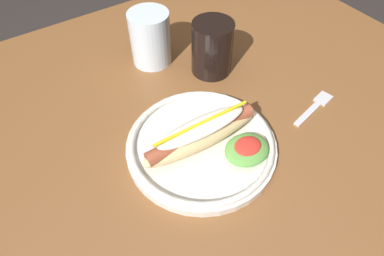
{
  "coord_description": "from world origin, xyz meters",
  "views": [
    {
      "loc": [
        -0.29,
        -0.36,
        1.23
      ],
      "look_at": [
        -0.07,
        -0.03,
        0.77
      ],
      "focal_mm": 31.64,
      "sensor_mm": 36.0,
      "label": 1
    }
  ],
  "objects_px": {
    "soda_cup": "(212,48)",
    "water_cup": "(150,38)",
    "hot_dog_plate": "(204,142)",
    "fork": "(315,106)"
  },
  "relations": [
    {
      "from": "hot_dog_plate",
      "to": "water_cup",
      "type": "bearing_deg",
      "value": 79.44
    },
    {
      "from": "hot_dog_plate",
      "to": "fork",
      "type": "height_order",
      "value": "hot_dog_plate"
    },
    {
      "from": "hot_dog_plate",
      "to": "soda_cup",
      "type": "relative_size",
      "value": 2.3
    },
    {
      "from": "fork",
      "to": "soda_cup",
      "type": "xyz_separation_m",
      "value": [
        -0.11,
        0.22,
        0.06
      ]
    },
    {
      "from": "soda_cup",
      "to": "water_cup",
      "type": "bearing_deg",
      "value": 131.94
    },
    {
      "from": "soda_cup",
      "to": "hot_dog_plate",
      "type": "bearing_deg",
      "value": -129.33
    },
    {
      "from": "hot_dog_plate",
      "to": "fork",
      "type": "relative_size",
      "value": 2.23
    },
    {
      "from": "soda_cup",
      "to": "water_cup",
      "type": "xyz_separation_m",
      "value": [
        -0.09,
        0.1,
        0.0
      ]
    },
    {
      "from": "hot_dog_plate",
      "to": "fork",
      "type": "distance_m",
      "value": 0.26
    },
    {
      "from": "hot_dog_plate",
      "to": "fork",
      "type": "xyz_separation_m",
      "value": [
        0.25,
        -0.04,
        -0.02
      ]
    }
  ]
}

